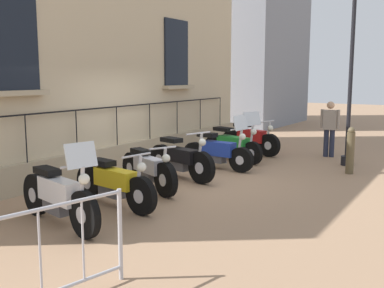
{
  "coord_description": "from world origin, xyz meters",
  "views": [
    {
      "loc": [
        5.43,
        -8.35,
        2.28
      ],
      "look_at": [
        0.25,
        0.0,
        0.8
      ],
      "focal_mm": 42.44,
      "sensor_mm": 36.0,
      "label": 1
    }
  ],
  "objects_px": {
    "motorcycle_green": "(233,145)",
    "lamppost": "(353,28)",
    "motorcycle_white": "(59,197)",
    "crowd_barrier": "(16,263)",
    "motorcycle_yellow": "(114,184)",
    "motorcycle_blue": "(218,152)",
    "motorcycle_silver": "(148,170)",
    "pedestrian_standing": "(330,126)",
    "motorcycle_black": "(181,160)",
    "motorcycle_red": "(250,140)",
    "bollard": "(350,150)"
  },
  "relations": [
    {
      "from": "motorcycle_black",
      "to": "motorcycle_red",
      "type": "distance_m",
      "value": 3.78
    },
    {
      "from": "motorcycle_green",
      "to": "motorcycle_red",
      "type": "bearing_deg",
      "value": 92.11
    },
    {
      "from": "motorcycle_green",
      "to": "pedestrian_standing",
      "type": "height_order",
      "value": "pedestrian_standing"
    },
    {
      "from": "bollard",
      "to": "motorcycle_silver",
      "type": "bearing_deg",
      "value": -129.66
    },
    {
      "from": "motorcycle_black",
      "to": "crowd_barrier",
      "type": "xyz_separation_m",
      "value": [
        1.96,
        -5.78,
        0.14
      ]
    },
    {
      "from": "motorcycle_white",
      "to": "motorcycle_silver",
      "type": "relative_size",
      "value": 1.13
    },
    {
      "from": "motorcycle_silver",
      "to": "motorcycle_green",
      "type": "relative_size",
      "value": 0.95
    },
    {
      "from": "motorcycle_yellow",
      "to": "motorcycle_blue",
      "type": "bearing_deg",
      "value": 90.25
    },
    {
      "from": "motorcycle_yellow",
      "to": "motorcycle_black",
      "type": "height_order",
      "value": "motorcycle_black"
    },
    {
      "from": "motorcycle_green",
      "to": "crowd_barrier",
      "type": "bearing_deg",
      "value": -76.87
    },
    {
      "from": "bollard",
      "to": "lamppost",
      "type": "bearing_deg",
      "value": 106.9
    },
    {
      "from": "motorcycle_green",
      "to": "bollard",
      "type": "bearing_deg",
      "value": -0.31
    },
    {
      "from": "motorcycle_green",
      "to": "motorcycle_red",
      "type": "xyz_separation_m",
      "value": [
        -0.05,
        1.24,
        -0.02
      ]
    },
    {
      "from": "motorcycle_yellow",
      "to": "motorcycle_silver",
      "type": "bearing_deg",
      "value": 100.03
    },
    {
      "from": "lamppost",
      "to": "pedestrian_standing",
      "type": "height_order",
      "value": "lamppost"
    },
    {
      "from": "motorcycle_white",
      "to": "bollard",
      "type": "relative_size",
      "value": 1.98
    },
    {
      "from": "motorcycle_green",
      "to": "lamppost",
      "type": "bearing_deg",
      "value": 19.36
    },
    {
      "from": "motorcycle_white",
      "to": "motorcycle_black",
      "type": "xyz_separation_m",
      "value": [
        -0.2,
        3.69,
        -0.03
      ]
    },
    {
      "from": "motorcycle_black",
      "to": "motorcycle_blue",
      "type": "bearing_deg",
      "value": 81.13
    },
    {
      "from": "motorcycle_blue",
      "to": "lamppost",
      "type": "xyz_separation_m",
      "value": [
        2.58,
        2.17,
        3.01
      ]
    },
    {
      "from": "motorcycle_silver",
      "to": "motorcycle_blue",
      "type": "height_order",
      "value": "motorcycle_blue"
    },
    {
      "from": "motorcycle_black",
      "to": "motorcycle_green",
      "type": "relative_size",
      "value": 0.99
    },
    {
      "from": "motorcycle_black",
      "to": "pedestrian_standing",
      "type": "height_order",
      "value": "pedestrian_standing"
    },
    {
      "from": "motorcycle_silver",
      "to": "pedestrian_standing",
      "type": "relative_size",
      "value": 1.22
    },
    {
      "from": "motorcycle_black",
      "to": "lamppost",
      "type": "distance_m",
      "value": 5.41
    },
    {
      "from": "lamppost",
      "to": "motorcycle_blue",
      "type": "bearing_deg",
      "value": -139.89
    },
    {
      "from": "motorcycle_black",
      "to": "pedestrian_standing",
      "type": "bearing_deg",
      "value": 65.63
    },
    {
      "from": "motorcycle_white",
      "to": "motorcycle_yellow",
      "type": "bearing_deg",
      "value": 88.88
    },
    {
      "from": "motorcycle_black",
      "to": "pedestrian_standing",
      "type": "xyz_separation_m",
      "value": [
        2.06,
        4.54,
        0.45
      ]
    },
    {
      "from": "motorcycle_blue",
      "to": "bollard",
      "type": "xyz_separation_m",
      "value": [
        2.88,
        1.18,
        0.13
      ]
    },
    {
      "from": "motorcycle_blue",
      "to": "crowd_barrier",
      "type": "height_order",
      "value": "motorcycle_blue"
    },
    {
      "from": "motorcycle_black",
      "to": "motorcycle_green",
      "type": "bearing_deg",
      "value": 89.62
    },
    {
      "from": "motorcycle_white",
      "to": "crowd_barrier",
      "type": "height_order",
      "value": "motorcycle_white"
    },
    {
      "from": "motorcycle_green",
      "to": "crowd_barrier",
      "type": "xyz_separation_m",
      "value": [
        1.94,
        -8.33,
        0.12
      ]
    },
    {
      "from": "motorcycle_yellow",
      "to": "bollard",
      "type": "distance_m",
      "value": 5.76
    },
    {
      "from": "crowd_barrier",
      "to": "lamppost",
      "type": "bearing_deg",
      "value": 84.9
    },
    {
      "from": "pedestrian_standing",
      "to": "motorcycle_silver",
      "type": "bearing_deg",
      "value": -109.71
    },
    {
      "from": "motorcycle_silver",
      "to": "motorcycle_blue",
      "type": "relative_size",
      "value": 0.97
    },
    {
      "from": "motorcycle_white",
      "to": "bollard",
      "type": "bearing_deg",
      "value": 65.11
    },
    {
      "from": "crowd_barrier",
      "to": "pedestrian_standing",
      "type": "xyz_separation_m",
      "value": [
        0.1,
        10.32,
        0.31
      ]
    },
    {
      "from": "motorcycle_black",
      "to": "motorcycle_blue",
      "type": "height_order",
      "value": "motorcycle_blue"
    },
    {
      "from": "motorcycle_yellow",
      "to": "bollard",
      "type": "height_order",
      "value": "bollard"
    },
    {
      "from": "motorcycle_yellow",
      "to": "motorcycle_red",
      "type": "xyz_separation_m",
      "value": [
        -0.26,
        6.25,
        0.01
      ]
    },
    {
      "from": "motorcycle_silver",
      "to": "motorcycle_white",
      "type": "bearing_deg",
      "value": -85.4
    },
    {
      "from": "lamppost",
      "to": "crowd_barrier",
      "type": "bearing_deg",
      "value": -95.1
    },
    {
      "from": "motorcycle_silver",
      "to": "motorcycle_black",
      "type": "relative_size",
      "value": 0.96
    },
    {
      "from": "motorcycle_green",
      "to": "lamppost",
      "type": "xyz_separation_m",
      "value": [
        2.77,
        0.97,
        3.0
      ]
    },
    {
      "from": "motorcycle_yellow",
      "to": "lamppost",
      "type": "relative_size",
      "value": 0.44
    },
    {
      "from": "motorcycle_black",
      "to": "lamppost",
      "type": "xyz_separation_m",
      "value": [
        2.79,
        3.52,
        3.01
      ]
    },
    {
      "from": "motorcycle_white",
      "to": "lamppost",
      "type": "height_order",
      "value": "lamppost"
    }
  ]
}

